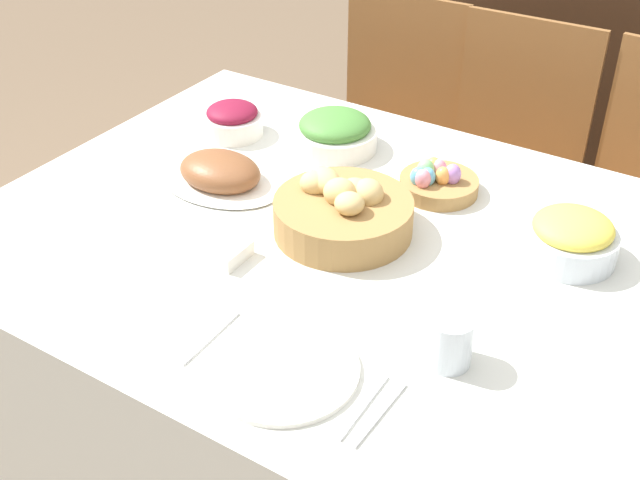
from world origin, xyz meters
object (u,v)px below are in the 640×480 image
Objects in this scene: sideboard at (583,79)px; pineapple_bowl at (571,238)px; green_salad_bowl at (335,132)px; drinking_cup at (449,340)px; fork at (211,337)px; knife at (363,406)px; chair_far_left at (386,130)px; spoon at (380,414)px; egg_basket at (437,181)px; butter_dish at (214,247)px; dinner_plate at (283,369)px; beet_salad_bowl at (233,120)px; bread_basket at (343,212)px; chair_far_center at (504,162)px; ham_platter at (220,173)px.

sideboard reaches higher than pineapple_bowl.
drinking_cup is at bearing -44.61° from green_salad_bowl.
fork is 1.00× the size of knife.
chair_far_left is 1.54m from spoon.
butter_dish is (-0.27, -0.46, -0.01)m from egg_basket.
spoon is at bearing -22.74° from butter_dish.
pineapple_bowl is at bearing 62.72° from dinner_plate.
chair_far_left is 1.19m from butter_dish.
beet_salad_bowl is at bearing -178.55° from egg_basket.
bread_basket is (-0.04, -1.70, 0.30)m from sideboard.
egg_basket is at bearing 109.65° from spoon.
chair_far_left is 5.94× the size of beet_salad_bowl.
beet_salad_bowl is at bearing -127.06° from chair_far_center.
chair_far_left is at bearing 82.95° from beet_salad_bowl.
butter_dish is (-0.61, -0.37, -0.03)m from pineapple_bowl.
beet_salad_bowl reaches higher than knife.
butter_dish is at bearing -56.69° from beet_salad_bowl.
fork is 0.31m from knife.
chair_far_left is 0.88m from sideboard.
chair_far_left is 2.94× the size of ham_platter.
dinner_plate is at bearing -87.45° from sideboard.
fork is (-0.05, -1.34, 0.26)m from chair_far_center.
green_salad_bowl is 1.30× the size of fork.
egg_basket is at bearing -10.90° from green_salad_bowl.
knife is 0.19m from drinking_cup.
knife is (0.29, -0.42, -0.04)m from bread_basket.
dinner_plate is 0.18m from spoon.
chair_far_left is at bearing 122.26° from drinking_cup.
ham_platter is 0.77m from knife.
butter_dish is at bearing -148.75° from pineapple_bowl.
dinner_plate is at bearing -1.35° from fork.
drinking_cup is (0.22, 0.17, 0.04)m from dinner_plate.
dinner_plate is (0.09, -2.11, 0.26)m from sideboard.
bread_basket is at bearing -26.63° from beet_salad_bowl.
green_salad_bowl reaches higher than knife.
ham_platter reaches higher than knife.
chair_far_left and chair_far_center have the same top height.
green_salad_bowl is at bearing 135.39° from drinking_cup.
egg_basket reaches higher than knife.
egg_basket is 0.58× the size of ham_platter.
beet_salad_bowl is at bearing 120.83° from ham_platter.
drinking_cup is at bearing -80.78° from sideboard.
sideboard reaches higher than ham_platter.
drinking_cup is (0.32, -1.94, 0.30)m from sideboard.
fork is at bearing -128.08° from pineapple_bowl.
knife is (0.26, -1.34, 0.26)m from chair_far_center.
pineapple_bowl is at bearing 74.72° from knife.
egg_basket is 0.57m from beet_salad_bowl.
beet_salad_bowl is at bearing 132.74° from dinner_plate.
ham_platter is 2.23× the size of butter_dish.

